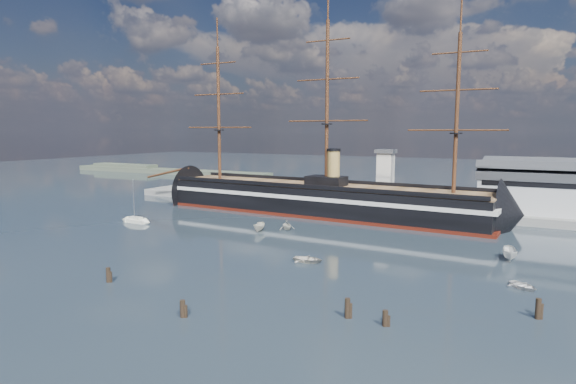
% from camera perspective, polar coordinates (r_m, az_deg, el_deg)
% --- Properties ---
extents(ground, '(600.00, 600.00, 0.00)m').
position_cam_1_polar(ground, '(106.13, 4.76, -4.75)').
color(ground, '#222E3A').
rests_on(ground, ground).
extents(quay, '(180.00, 18.00, 2.00)m').
position_cam_1_polar(quay, '(136.93, 14.52, -2.23)').
color(quay, slate).
rests_on(quay, ground).
extents(quay_tower, '(5.00, 5.00, 15.00)m').
position_cam_1_polar(quay_tower, '(134.55, 11.46, 1.89)').
color(quay_tower, silver).
rests_on(quay_tower, ground).
extents(shoreline, '(120.00, 10.00, 4.00)m').
position_cam_1_polar(shoreline, '(262.63, -15.62, 2.53)').
color(shoreline, '#3F4C38').
rests_on(shoreline, ground).
extents(warship, '(113.34, 21.60, 53.94)m').
position_cam_1_polar(warship, '(128.52, 3.00, -0.79)').
color(warship, black).
rests_on(warship, ground).
extents(sailboat, '(6.69, 2.44, 10.50)m').
position_cam_1_polar(sailboat, '(121.79, -17.58, -3.19)').
color(sailboat, silver).
rests_on(sailboat, ground).
extents(motorboat_a, '(6.18, 3.49, 2.33)m').
position_cam_1_polar(motorboat_a, '(106.49, -3.43, -4.70)').
color(motorboat_a, '#ECE8CD').
rests_on(motorboat_a, ground).
extents(motorboat_b, '(1.52, 3.27, 1.48)m').
position_cam_1_polar(motorboat_b, '(82.19, 2.40, -8.32)').
color(motorboat_b, silver).
rests_on(motorboat_b, ground).
extents(motorboat_d, '(6.46, 6.57, 2.36)m').
position_cam_1_polar(motorboat_d, '(108.32, -0.13, -4.48)').
color(motorboat_d, beige).
rests_on(motorboat_d, ground).
extents(motorboat_e, '(2.55, 2.75, 1.25)m').
position_cam_1_polar(motorboat_e, '(76.55, 26.09, -10.26)').
color(motorboat_e, silver).
rests_on(motorboat_e, ground).
extents(motorboat_f, '(7.06, 3.26, 2.73)m').
position_cam_1_polar(motorboat_f, '(91.53, 24.78, -7.37)').
color(motorboat_f, white).
rests_on(motorboat_f, ground).
extents(piling_near_left, '(0.64, 0.64, 2.91)m').
position_cam_1_polar(piling_near_left, '(76.54, -20.49, -9.98)').
color(piling_near_left, black).
rests_on(piling_near_left, ground).
extents(piling_near_mid, '(0.64, 0.64, 2.82)m').
position_cam_1_polar(piling_near_mid, '(60.59, -12.35, -14.29)').
color(piling_near_mid, black).
rests_on(piling_near_mid, ground).
extents(piling_near_right, '(0.64, 0.64, 3.12)m').
position_cam_1_polar(piling_near_right, '(59.50, 7.03, -14.59)').
color(piling_near_right, black).
rests_on(piling_near_right, ground).
extents(piling_far_right, '(0.64, 0.64, 3.19)m').
position_cam_1_polar(piling_far_right, '(65.83, 27.46, -13.19)').
color(piling_far_right, black).
rests_on(piling_far_right, ground).
extents(piling_extra, '(0.64, 0.64, 2.57)m').
position_cam_1_polar(piling_extra, '(57.92, 11.42, -15.31)').
color(piling_extra, black).
rests_on(piling_extra, ground).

